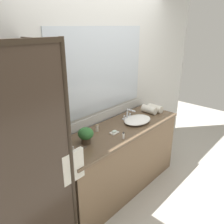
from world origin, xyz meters
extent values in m
plane|color=#B7B2A8|center=(0.00, 0.00, 0.00)|extent=(8.00, 8.00, 0.00)
cube|color=silver|center=(0.00, 0.34, 1.30)|extent=(4.40, 0.05, 2.60)
cube|color=silver|center=(0.00, 0.32, 0.96)|extent=(1.80, 0.01, 0.11)
cube|color=silver|center=(0.00, 0.31, 1.56)|extent=(1.49, 0.01, 1.01)
cube|color=brown|center=(0.00, 0.01, 0.43)|extent=(1.80, 0.56, 0.87)
cube|color=brown|center=(0.00, 0.00, 0.89)|extent=(1.80, 0.58, 0.03)
cylinder|color=#2D2319|center=(-0.95, -0.27, 1.00)|extent=(0.04, 0.04, 2.00)
cube|color=#382B21|center=(-1.45, -0.27, 1.00)|extent=(0.96, 0.01, 1.96)
cube|color=#382B21|center=(-0.95, 0.02, 1.00)|extent=(0.01, 0.57, 1.96)
cylinder|color=#2D2319|center=(-0.93, -0.26, 1.07)|extent=(0.32, 0.02, 0.02)
cube|color=silver|center=(-0.93, -0.26, 0.94)|extent=(0.22, 0.04, 0.29)
ellipsoid|color=white|center=(0.28, -0.05, 0.93)|extent=(0.41, 0.29, 0.06)
cube|color=silver|center=(0.28, 0.12, 0.91)|extent=(0.17, 0.04, 0.02)
cylinder|color=silver|center=(0.28, 0.12, 0.98)|extent=(0.02, 0.02, 0.12)
cylinder|color=silver|center=(0.28, 0.06, 1.03)|extent=(0.02, 0.13, 0.02)
cylinder|color=silver|center=(0.22, 0.12, 0.94)|extent=(0.02, 0.02, 0.04)
cylinder|color=silver|center=(0.34, 0.12, 0.94)|extent=(0.02, 0.02, 0.04)
cylinder|color=#473828|center=(-0.53, 0.02, 0.93)|extent=(0.10, 0.10, 0.06)
ellipsoid|color=#2D632E|center=(-0.53, 0.02, 1.01)|extent=(0.17, 0.17, 0.13)
cube|color=silver|center=(-0.16, -0.04, 0.91)|extent=(0.10, 0.07, 0.01)
ellipsoid|color=silver|center=(-0.16, -0.04, 0.92)|extent=(0.07, 0.04, 0.02)
cylinder|color=silver|center=(-0.75, -0.04, 0.93)|extent=(0.03, 0.03, 0.06)
cylinder|color=#B7B2A8|center=(-0.75, -0.04, 0.97)|extent=(0.02, 0.02, 0.01)
cylinder|color=silver|center=(-0.26, 0.14, 0.94)|extent=(0.03, 0.03, 0.08)
cylinder|color=#9E895B|center=(-0.26, 0.14, 0.98)|extent=(0.03, 0.03, 0.01)
cylinder|color=white|center=(-0.19, -0.21, 0.93)|extent=(0.02, 0.02, 0.06)
cylinder|color=black|center=(-0.19, -0.21, 0.97)|extent=(0.02, 0.02, 0.01)
cylinder|color=silver|center=(0.76, -0.01, 0.95)|extent=(0.11, 0.22, 0.10)
cylinder|color=silver|center=(0.65, 0.02, 0.95)|extent=(0.11, 0.21, 0.11)
camera|label=1|loc=(-1.87, -1.58, 2.07)|focal=35.45mm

